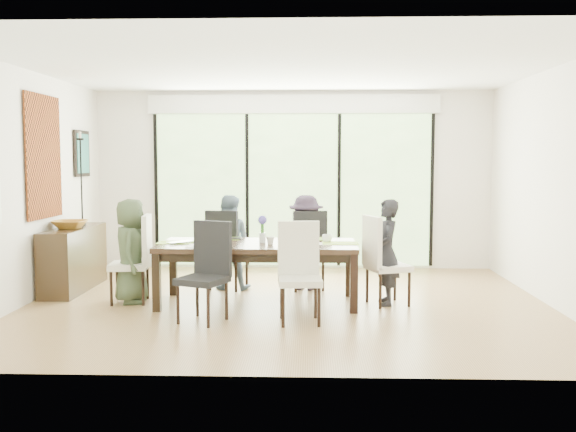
{
  "coord_description": "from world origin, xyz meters",
  "views": [
    {
      "loc": [
        0.26,
        -7.29,
        1.67
      ],
      "look_at": [
        0.0,
        0.25,
        1.0
      ],
      "focal_mm": 40.0,
      "sensor_mm": 36.0,
      "label": 1
    }
  ],
  "objects_px": {
    "cup_c": "(327,238)",
    "laptop": "(183,243)",
    "cup_b": "(270,240)",
    "sideboard": "(74,259)",
    "table_top": "(258,245)",
    "chair_right_end": "(388,260)",
    "person_left_end": "(131,251)",
    "person_far_right": "(306,242)",
    "chair_left_end": "(129,259)",
    "chair_far_left": "(228,249)",
    "chair_far_right": "(306,249)",
    "vase": "(262,238)",
    "cup_a": "(200,237)",
    "person_right_end": "(387,252)",
    "chair_near_left": "(202,272)",
    "bowl": "(70,224)",
    "chair_near_right": "(300,273)",
    "person_far_left": "(228,242)"
  },
  "relations": [
    {
      "from": "chair_near_left",
      "to": "cup_c",
      "type": "height_order",
      "value": "chair_near_left"
    },
    {
      "from": "chair_near_left",
      "to": "chair_right_end",
      "type": "bearing_deg",
      "value": 46.42
    },
    {
      "from": "chair_left_end",
      "to": "chair_far_left",
      "type": "xyz_separation_m",
      "value": [
        1.05,
        0.85,
        0.0
      ]
    },
    {
      "from": "chair_far_left",
      "to": "person_right_end",
      "type": "height_order",
      "value": "person_right_end"
    },
    {
      "from": "person_far_left",
      "to": "bowl",
      "type": "distance_m",
      "value": 2.0
    },
    {
      "from": "chair_far_right",
      "to": "person_right_end",
      "type": "height_order",
      "value": "person_right_end"
    },
    {
      "from": "chair_left_end",
      "to": "sideboard",
      "type": "bearing_deg",
      "value": -133.45
    },
    {
      "from": "person_right_end",
      "to": "vase",
      "type": "bearing_deg",
      "value": -93.68
    },
    {
      "from": "person_far_left",
      "to": "chair_near_left",
      "type": "bearing_deg",
      "value": 91.81
    },
    {
      "from": "table_top",
      "to": "person_far_right",
      "type": "relative_size",
      "value": 1.86
    },
    {
      "from": "table_top",
      "to": "vase",
      "type": "relative_size",
      "value": 20.0
    },
    {
      "from": "chair_left_end",
      "to": "cup_a",
      "type": "distance_m",
      "value": 0.85
    },
    {
      "from": "chair_far_left",
      "to": "chair_near_left",
      "type": "bearing_deg",
      "value": 105.06
    },
    {
      "from": "chair_far_right",
      "to": "person_far_left",
      "type": "distance_m",
      "value": 1.0
    },
    {
      "from": "cup_b",
      "to": "person_left_end",
      "type": "bearing_deg",
      "value": 176.49
    },
    {
      "from": "chair_right_end",
      "to": "chair_far_left",
      "type": "bearing_deg",
      "value": 47.49
    },
    {
      "from": "chair_near_right",
      "to": "cup_b",
      "type": "relative_size",
      "value": 11.0
    },
    {
      "from": "cup_b",
      "to": "bowl",
      "type": "relative_size",
      "value": 0.22
    },
    {
      "from": "chair_near_left",
      "to": "person_far_right",
      "type": "bearing_deg",
      "value": 81.21
    },
    {
      "from": "person_far_left",
      "to": "chair_left_end",
      "type": "bearing_deg",
      "value": 41.82
    },
    {
      "from": "chair_near_right",
      "to": "vase",
      "type": "relative_size",
      "value": 9.17
    },
    {
      "from": "table_top",
      "to": "chair_right_end",
      "type": "xyz_separation_m",
      "value": [
        1.5,
        0.0,
        -0.16
      ]
    },
    {
      "from": "bowl",
      "to": "vase",
      "type": "bearing_deg",
      "value": -12.6
    },
    {
      "from": "chair_far_left",
      "to": "chair_far_right",
      "type": "xyz_separation_m",
      "value": [
        1.0,
        0.0,
        0.0
      ]
    },
    {
      "from": "table_top",
      "to": "chair_far_right",
      "type": "relative_size",
      "value": 2.18
    },
    {
      "from": "chair_right_end",
      "to": "cup_c",
      "type": "xyz_separation_m",
      "value": [
        -0.7,
        0.1,
        0.23
      ]
    },
    {
      "from": "chair_far_left",
      "to": "chair_near_right",
      "type": "relative_size",
      "value": 1.0
    },
    {
      "from": "person_left_end",
      "to": "person_right_end",
      "type": "bearing_deg",
      "value": -97.34
    },
    {
      "from": "chair_far_right",
      "to": "person_left_end",
      "type": "height_order",
      "value": "person_left_end"
    },
    {
      "from": "cup_b",
      "to": "sideboard",
      "type": "bearing_deg",
      "value": 162.66
    },
    {
      "from": "person_far_left",
      "to": "laptop",
      "type": "xyz_separation_m",
      "value": [
        -0.4,
        -0.93,
        0.11
      ]
    },
    {
      "from": "table_top",
      "to": "cup_c",
      "type": "distance_m",
      "value": 0.81
    },
    {
      "from": "table_top",
      "to": "chair_far_right",
      "type": "height_order",
      "value": "chair_far_right"
    },
    {
      "from": "chair_near_right",
      "to": "person_right_end",
      "type": "distance_m",
      "value": 1.31
    },
    {
      "from": "chair_far_right",
      "to": "chair_left_end",
      "type": "bearing_deg",
      "value": 8.06
    },
    {
      "from": "chair_near_left",
      "to": "person_right_end",
      "type": "relative_size",
      "value": 0.85
    },
    {
      "from": "chair_near_left",
      "to": "chair_far_right",
      "type": "bearing_deg",
      "value": 81.51
    },
    {
      "from": "person_left_end",
      "to": "person_far_right",
      "type": "bearing_deg",
      "value": -75.1
    },
    {
      "from": "vase",
      "to": "cup_a",
      "type": "distance_m",
      "value": 0.76
    },
    {
      "from": "person_far_left",
      "to": "chair_far_right",
      "type": "bearing_deg",
      "value": -175.36
    },
    {
      "from": "person_left_end",
      "to": "sideboard",
      "type": "xyz_separation_m",
      "value": [
        -0.94,
        0.7,
        -0.21
      ]
    },
    {
      "from": "cup_c",
      "to": "laptop",
      "type": "bearing_deg",
      "value": -173.09
    },
    {
      "from": "chair_left_end",
      "to": "person_left_end",
      "type": "relative_size",
      "value": 0.85
    },
    {
      "from": "sideboard",
      "to": "person_far_right",
      "type": "bearing_deg",
      "value": 2.47
    },
    {
      "from": "chair_left_end",
      "to": "cup_a",
      "type": "bearing_deg",
      "value": 94.53
    },
    {
      "from": "chair_far_left",
      "to": "chair_near_right",
      "type": "xyz_separation_m",
      "value": [
        0.95,
        -1.72,
        0.0
      ]
    },
    {
      "from": "person_right_end",
      "to": "cup_b",
      "type": "xyz_separation_m",
      "value": [
        -1.33,
        -0.1,
        0.14
      ]
    },
    {
      "from": "chair_far_right",
      "to": "person_right_end",
      "type": "distance_m",
      "value": 1.26
    },
    {
      "from": "person_far_right",
      "to": "cup_c",
      "type": "relative_size",
      "value": 10.4
    },
    {
      "from": "laptop",
      "to": "chair_right_end",
      "type": "bearing_deg",
      "value": -41.96
    }
  ]
}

